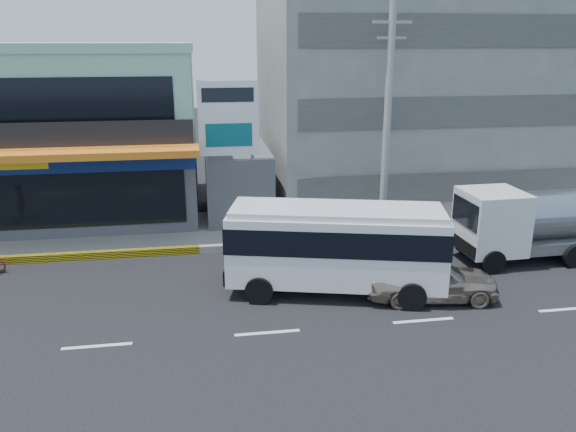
# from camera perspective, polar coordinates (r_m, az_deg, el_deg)

# --- Properties ---
(ground) EXTENTS (120.00, 120.00, 0.00)m
(ground) POSITION_cam_1_polar(r_m,az_deg,el_deg) (17.46, -2.12, -11.78)
(ground) COLOR black
(ground) RESTS_ON ground
(sidewalk) EXTENTS (70.00, 5.00, 0.30)m
(sidewalk) POSITION_cam_1_polar(r_m,az_deg,el_deg) (26.88, 6.03, -0.78)
(sidewalk) COLOR gray
(sidewalk) RESTS_ON ground
(shop_building) EXTENTS (12.40, 11.70, 8.00)m
(shop_building) POSITION_cam_1_polar(r_m,az_deg,el_deg) (30.08, -21.06, 7.66)
(shop_building) COLOR #444348
(shop_building) RESTS_ON ground
(concrete_building) EXTENTS (16.00, 12.00, 14.00)m
(concrete_building) POSITION_cam_1_polar(r_m,az_deg,el_deg) (32.38, 12.71, 14.36)
(concrete_building) COLOR gray
(concrete_building) RESTS_ON ground
(gap_structure) EXTENTS (3.00, 6.00, 3.50)m
(gap_structure) POSITION_cam_1_polar(r_m,az_deg,el_deg) (28.02, -5.14, 3.41)
(gap_structure) COLOR #444348
(gap_structure) RESTS_ON ground
(satellite_dish) EXTENTS (1.50, 1.50, 0.15)m
(satellite_dish) POSITION_cam_1_polar(r_m,az_deg,el_deg) (26.66, -5.10, 6.70)
(satellite_dish) COLOR slate
(satellite_dish) RESTS_ON gap_structure
(billboard) EXTENTS (2.60, 0.18, 6.90)m
(billboard) POSITION_cam_1_polar(r_m,az_deg,el_deg) (24.63, -6.05, 8.97)
(billboard) COLOR gray
(billboard) RESTS_ON ground
(utility_pole_near) EXTENTS (1.60, 0.30, 10.00)m
(utility_pole_near) POSITION_cam_1_polar(r_m,az_deg,el_deg) (24.07, 10.03, 9.14)
(utility_pole_near) COLOR #999993
(utility_pole_near) RESTS_ON ground
(minibus) EXTENTS (7.79, 4.13, 3.11)m
(minibus) POSITION_cam_1_polar(r_m,az_deg,el_deg) (19.42, 4.90, -2.69)
(minibus) COLOR silver
(minibus) RESTS_ON ground
(sedan) EXTENTS (4.68, 2.39, 1.53)m
(sedan) POSITION_cam_1_polar(r_m,az_deg,el_deg) (19.85, 14.29, -6.13)
(sedan) COLOR tan
(sedan) RESTS_ON ground
(tanker_truck) EXTENTS (7.53, 2.60, 2.94)m
(tanker_truck) POSITION_cam_1_polar(r_m,az_deg,el_deg) (24.65, 24.51, -0.52)
(tanker_truck) COLOR silver
(tanker_truck) RESTS_ON ground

